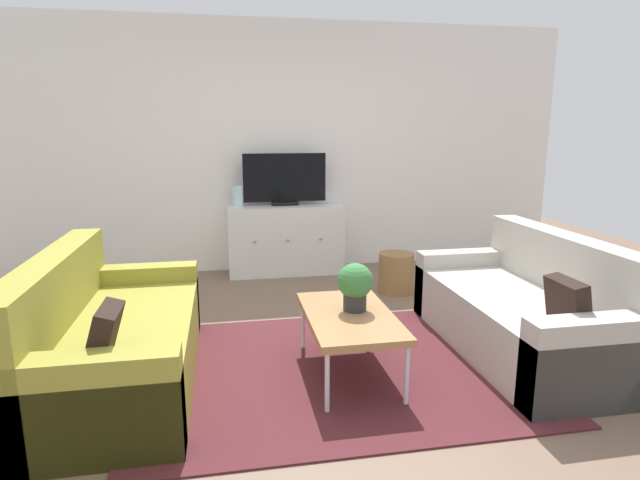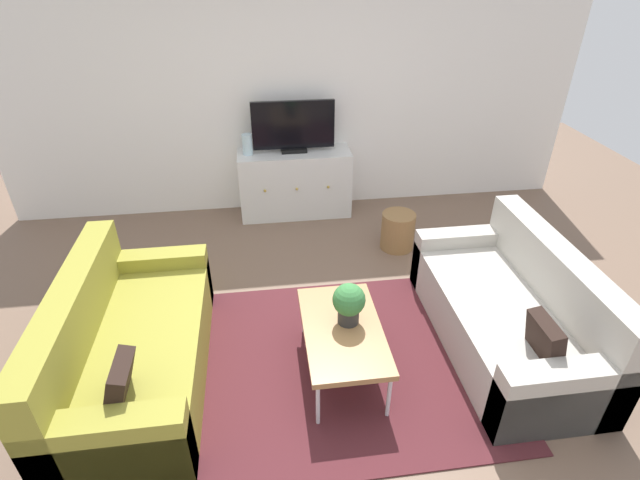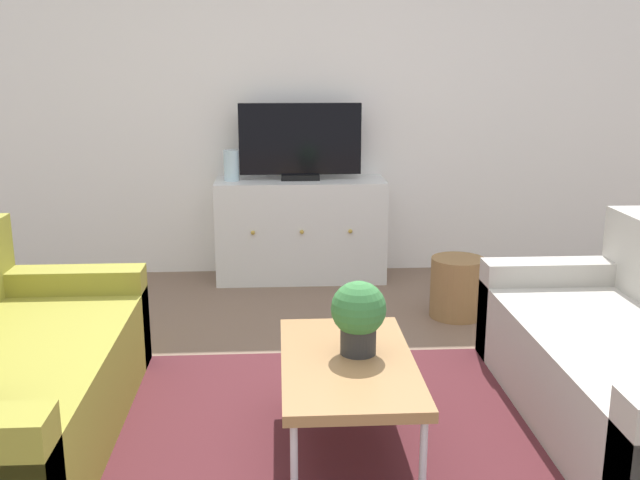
# 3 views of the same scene
# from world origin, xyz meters

# --- Properties ---
(ground_plane) EXTENTS (10.00, 10.00, 0.00)m
(ground_plane) POSITION_xyz_m (0.00, 0.00, 0.00)
(ground_plane) COLOR brown
(wall_back) EXTENTS (6.40, 0.12, 2.70)m
(wall_back) POSITION_xyz_m (0.00, 2.55, 1.35)
(wall_back) COLOR white
(wall_back) RESTS_ON ground_plane
(area_rug) EXTENTS (2.50, 1.90, 0.01)m
(area_rug) POSITION_xyz_m (0.00, -0.15, 0.01)
(area_rug) COLOR #4C1E23
(area_rug) RESTS_ON ground_plane
(coffee_table) EXTENTS (0.54, 0.96, 0.42)m
(coffee_table) POSITION_xyz_m (0.08, -0.23, 0.38)
(coffee_table) COLOR #A37547
(coffee_table) RESTS_ON ground_plane
(potted_plant) EXTENTS (0.23, 0.23, 0.31)m
(potted_plant) POSITION_xyz_m (0.13, -0.17, 0.59)
(potted_plant) COLOR #2D2D2D
(potted_plant) RESTS_ON coffee_table
(tv_console) EXTENTS (1.24, 0.47, 0.75)m
(tv_console) POSITION_xyz_m (-0.03, 2.27, 0.38)
(tv_console) COLOR silver
(tv_console) RESTS_ON ground_plane
(flat_screen_tv) EXTENTS (0.89, 0.16, 0.56)m
(flat_screen_tv) POSITION_xyz_m (-0.03, 2.29, 1.03)
(flat_screen_tv) COLOR black
(flat_screen_tv) RESTS_ON tv_console
(glass_vase) EXTENTS (0.11, 0.11, 0.22)m
(glass_vase) POSITION_xyz_m (-0.53, 2.27, 0.86)
(glass_vase) COLOR silver
(glass_vase) RESTS_ON tv_console
(wicker_basket) EXTENTS (0.34, 0.34, 0.39)m
(wicker_basket) POSITION_xyz_m (0.94, 1.37, 0.19)
(wicker_basket) COLOR olive
(wicker_basket) RESTS_ON ground_plane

